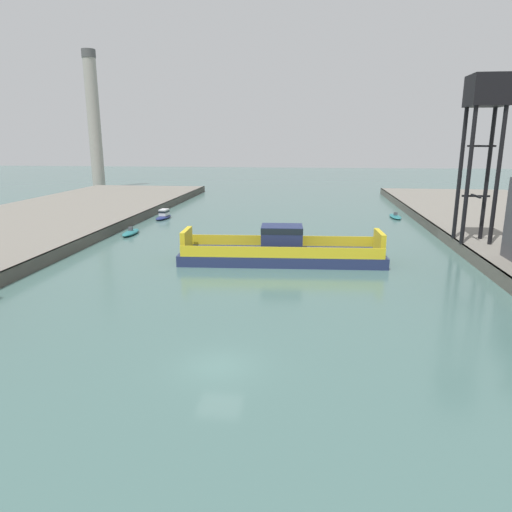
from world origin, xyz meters
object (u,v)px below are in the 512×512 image
object	(u,v)px
smokestack_distant_a	(94,117)
crane_tower	(486,108)
moored_boat_near_left	(164,215)
chain_ferry	(282,251)
moored_boat_mid_left	(395,216)
moored_boat_near_right	(131,232)

from	to	relation	value
smokestack_distant_a	crane_tower	bearing A→B (deg)	-41.43
moored_boat_near_left	smokestack_distant_a	distance (m)	59.73
chain_ferry	moored_boat_mid_left	bearing A→B (deg)	61.29
moored_boat_mid_left	crane_tower	size ratio (longest dim) A/B	0.31
moored_boat_mid_left	chain_ferry	bearing A→B (deg)	-118.71
chain_ferry	smokestack_distant_a	world-z (taller)	smokestack_distant_a
chain_ferry	smokestack_distant_a	distance (m)	91.34
chain_ferry	crane_tower	xyz separation A→B (m)	(20.87, 6.58, 14.46)
chain_ferry	moored_boat_mid_left	size ratio (longest dim) A/B	3.92
crane_tower	smokestack_distant_a	distance (m)	99.08
crane_tower	smokestack_distant_a	world-z (taller)	smokestack_distant_a
chain_ferry	moored_boat_near_right	world-z (taller)	chain_ferry
moored_boat_mid_left	crane_tower	distance (m)	28.80
moored_boat_mid_left	smokestack_distant_a	bearing A→B (deg)	149.37
moored_boat_near_right	crane_tower	xyz separation A→B (m)	(41.96, -5.44, 15.32)
chain_ferry	moored_boat_near_left	bearing A→B (deg)	129.30
chain_ferry	crane_tower	size ratio (longest dim) A/B	1.20
moored_boat_near_right	moored_boat_mid_left	xyz separation A→B (m)	(37.83, 18.56, -0.06)
chain_ferry	crane_tower	bearing A→B (deg)	17.49
moored_boat_near_right	moored_boat_mid_left	world-z (taller)	moored_boat_near_right
moored_boat_near_left	moored_boat_mid_left	bearing A→B (deg)	7.95
moored_boat_near_right	chain_ferry	bearing A→B (deg)	-29.68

